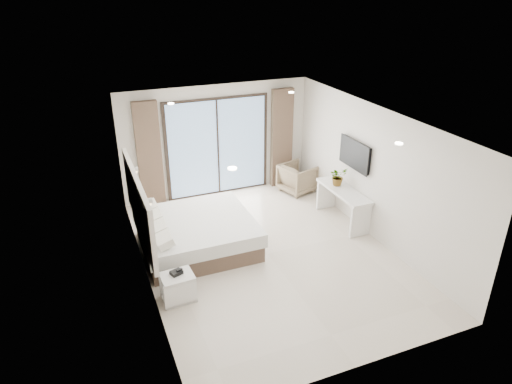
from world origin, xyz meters
The scene contains 8 objects.
ground centered at (0.00, 0.00, 0.00)m, with size 6.20×6.20×0.00m, color beige.
room_shell centered at (-0.20, 0.84, 1.58)m, with size 4.62×6.22×2.72m.
bed centered at (-1.22, 0.75, 0.32)m, with size 2.18×2.07×0.75m.
nightstand centered at (-1.93, -0.72, 0.24)m, with size 0.55×0.46×0.48m.
phone centered at (-1.93, -0.68, 0.51)m, with size 0.19×0.14×0.06m, color black.
console_desk centered at (2.04, 0.61, 0.56)m, with size 0.48×1.55×0.77m.
plant centered at (2.04, 0.87, 0.93)m, with size 0.37×0.41×0.32m, color #33662D.
armchair centered at (1.85, 2.40, 0.39)m, with size 0.76×0.71×0.78m, color #958662.
Camera 1 is at (-3.05, -6.92, 4.88)m, focal length 32.00 mm.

